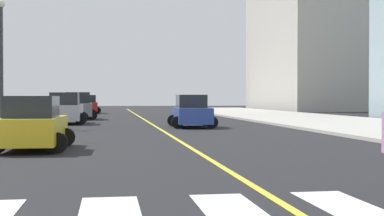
% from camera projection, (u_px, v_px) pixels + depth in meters
% --- Properties ---
extents(lane_divider_paint, '(0.16, 80.00, 0.01)m').
position_uv_depth(lane_divider_paint, '(143.00, 119.00, 43.30)').
color(lane_divider_paint, yellow).
rests_on(lane_divider_paint, ground).
extents(parking_garage_concrete, '(18.00, 24.00, 25.45)m').
position_uv_depth(parking_garage_concrete, '(331.00, 18.00, 76.39)').
color(parking_garage_concrete, '#B2ADA3').
rests_on(parking_garage_concrete, ground).
extents(car_red_nearest, '(2.87, 4.47, 1.96)m').
position_uv_depth(car_red_nearest, '(88.00, 105.00, 58.92)').
color(car_red_nearest, red).
rests_on(car_red_nearest, ground).
extents(car_gray_second, '(3.04, 4.76, 2.09)m').
position_uv_depth(car_gray_second, '(78.00, 107.00, 42.83)').
color(car_gray_second, slate).
rests_on(car_gray_second, ground).
extents(car_yellow_third, '(2.50, 3.93, 1.74)m').
position_uv_depth(car_yellow_third, '(33.00, 125.00, 17.73)').
color(car_yellow_third, gold).
rests_on(car_yellow_third, ground).
extents(car_silver_fourth, '(2.82, 4.50, 2.01)m').
position_uv_depth(car_silver_fourth, '(65.00, 109.00, 35.28)').
color(car_silver_fourth, '#B7B7BC').
rests_on(car_silver_fourth, ground).
extents(car_blue_fifth, '(2.63, 4.16, 1.84)m').
position_uv_depth(car_blue_fifth, '(192.00, 112.00, 31.38)').
color(car_blue_fifth, '#2D479E').
rests_on(car_blue_fifth, ground).
extents(street_lamp, '(0.44, 0.44, 6.99)m').
position_uv_depth(street_lamp, '(1.00, 51.00, 30.86)').
color(street_lamp, '#38383D').
rests_on(street_lamp, sidewalk_kerb_west).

